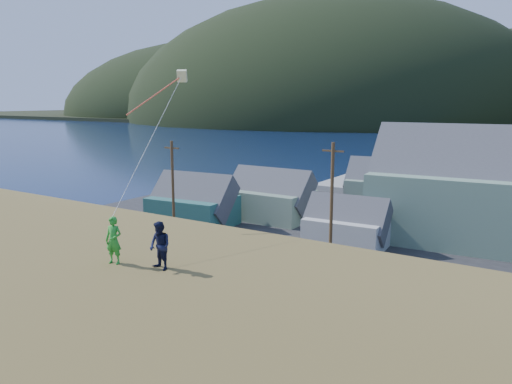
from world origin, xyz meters
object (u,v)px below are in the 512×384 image
wharf (417,189)px  shed_palegreen_far (392,185)px  kite_flyer_green (114,240)px  shed_teal (193,203)px  shed_white (346,225)px  kite_flyer_navy (160,246)px  shed_palegreen_near (269,197)px

wharf → shed_palegreen_far: 11.91m
shed_palegreen_far → wharf: bearing=82.7°
wharf → kite_flyer_green: bearing=-85.3°
wharf → kite_flyer_green: 59.60m
shed_teal → shed_palegreen_far: 24.64m
wharf → shed_teal: bearing=-114.0°
shed_white → kite_flyer_navy: size_ratio=4.45×
shed_palegreen_far → kite_flyer_green: bearing=-91.3°
shed_white → shed_palegreen_near: bearing=149.9°
shed_palegreen_near → kite_flyer_navy: bearing=-64.0°
shed_palegreen_near → shed_palegreen_far: shed_palegreen_far is taller
shed_white → kite_flyer_green: size_ratio=4.37×
shed_white → kite_flyer_green: 28.91m
shed_teal → shed_white: shed_teal is taller
shed_palegreen_near → kite_flyer_navy: 37.40m
kite_flyer_green → kite_flyer_navy: size_ratio=1.02×
kite_flyer_green → shed_palegreen_far: bearing=81.4°
wharf → kite_flyer_navy: (6.69, -58.51, 7.57)m
wharf → kite_flyer_navy: 59.38m
shed_teal → shed_white: (16.26, 1.10, -0.32)m
kite_flyer_green → shed_white: bearing=81.2°
shed_teal → kite_flyer_navy: size_ratio=5.44×
shed_palegreen_near → kite_flyer_green: (14.04, -33.83, 5.49)m
wharf → shed_white: 30.86m
shed_white → shed_palegreen_far: bearing=92.9°
shed_white → kite_flyer_green: (2.82, -28.17, 5.86)m
shed_teal → shed_palegreen_near: bearing=47.9°
shed_white → kite_flyer_green: kite_flyer_green is taller
kite_flyer_green → kite_flyer_navy: kite_flyer_green is taller
wharf → shed_palegreen_near: bearing=-110.0°
shed_palegreen_near → kite_flyer_navy: size_ratio=5.67×
shed_palegreen_near → kite_flyer_navy: kite_flyer_navy is taller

